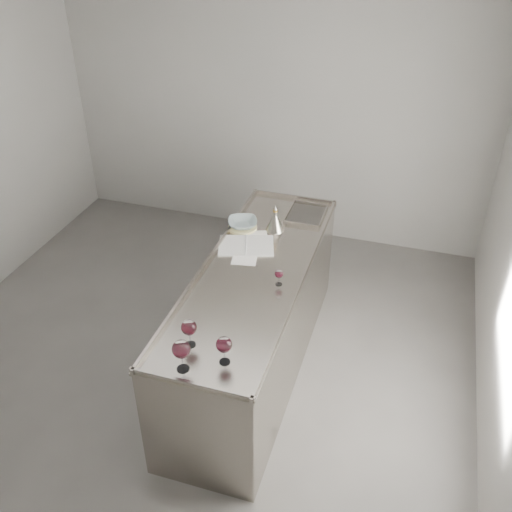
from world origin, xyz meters
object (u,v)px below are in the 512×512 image
(wine_glass_left, at_px, (181,350))
(ceramic_bowl, at_px, (242,223))
(wine_glass_right, at_px, (224,345))
(wine_funnel, at_px, (275,222))
(counter, at_px, (254,320))
(wine_glass_small, at_px, (279,274))
(wine_glass_middle, at_px, (189,328))
(notebook, at_px, (246,246))

(wine_glass_left, distance_m, ceramic_bowl, 1.65)
(wine_glass_right, relative_size, wine_funnel, 0.83)
(wine_glass_right, bearing_deg, ceramic_bowl, 104.60)
(counter, relative_size, wine_glass_small, 19.47)
(counter, height_order, wine_glass_middle, wine_glass_middle)
(wine_glass_middle, bearing_deg, wine_glass_left, -78.97)
(counter, bearing_deg, wine_glass_right, -83.00)
(ceramic_bowl, xyz_separation_m, wine_funnel, (0.26, 0.06, 0.02))
(wine_glass_middle, distance_m, wine_funnel, 1.49)
(counter, height_order, notebook, counter)
(wine_glass_left, height_order, wine_glass_small, wine_glass_left)
(counter, bearing_deg, wine_glass_small, -26.00)
(ceramic_bowl, height_order, wine_funnel, wine_funnel)
(wine_glass_right, distance_m, notebook, 1.29)
(wine_funnel, bearing_deg, counter, -88.71)
(wine_glass_left, height_order, ceramic_bowl, wine_glass_left)
(wine_glass_right, relative_size, ceramic_bowl, 0.79)
(wine_glass_small, distance_m, notebook, 0.56)
(wine_glass_small, relative_size, wine_funnel, 0.54)
(counter, height_order, wine_glass_small, wine_glass_small)
(wine_glass_middle, height_order, wine_glass_right, wine_glass_middle)
(wine_glass_middle, relative_size, wine_funnel, 0.84)
(wine_glass_small, height_order, ceramic_bowl, wine_glass_small)
(wine_glass_right, bearing_deg, wine_glass_middle, 162.81)
(wine_glass_small, height_order, wine_funnel, wine_funnel)
(wine_glass_middle, xyz_separation_m, wine_funnel, (0.12, 1.49, -0.07))
(notebook, bearing_deg, wine_glass_middle, -105.71)
(wine_glass_small, bearing_deg, counter, 154.00)
(wine_glass_middle, relative_size, ceramic_bowl, 0.80)
(notebook, bearing_deg, counter, -78.91)
(wine_glass_left, relative_size, ceramic_bowl, 0.90)
(wine_glass_left, relative_size, wine_funnel, 0.94)
(wine_glass_left, bearing_deg, wine_glass_middle, 101.03)
(wine_glass_left, bearing_deg, wine_funnel, 87.20)
(wine_glass_middle, bearing_deg, wine_funnel, 85.27)
(notebook, distance_m, wine_funnel, 0.35)
(ceramic_bowl, bearing_deg, wine_glass_small, -53.22)
(wine_glass_left, distance_m, wine_glass_small, 1.03)
(wine_glass_small, relative_size, ceramic_bowl, 0.52)
(ceramic_bowl, relative_size, wine_funnel, 1.04)
(counter, relative_size, wine_glass_left, 11.29)
(wine_glass_right, xyz_separation_m, ceramic_bowl, (-0.39, 1.51, -0.08))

